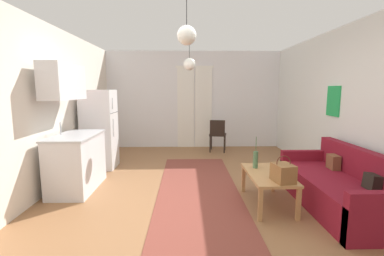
% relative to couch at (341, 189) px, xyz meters
% --- Properties ---
extents(ground_plane, '(5.30, 8.31, 0.10)m').
position_rel_couch_xyz_m(ground_plane, '(-1.90, 0.12, -0.31)').
color(ground_plane, '#8E603D').
extents(wall_back, '(4.90, 0.13, 2.63)m').
position_rel_couch_xyz_m(wall_back, '(-1.90, 4.03, 1.04)').
color(wall_back, silver).
rests_on(wall_back, ground_plane).
extents(wall_right, '(0.12, 7.91, 2.63)m').
position_rel_couch_xyz_m(wall_right, '(0.50, 0.12, 1.05)').
color(wall_right, silver).
rests_on(wall_right, ground_plane).
extents(wall_left, '(0.12, 7.91, 2.63)m').
position_rel_couch_xyz_m(wall_left, '(-4.30, 0.13, 1.05)').
color(wall_left, silver).
rests_on(wall_left, ground_plane).
extents(area_rug, '(1.26, 3.65, 0.01)m').
position_rel_couch_xyz_m(area_rug, '(-1.91, 0.75, -0.26)').
color(area_rug, brown).
rests_on(area_rug, ground_plane).
extents(couch, '(0.84, 1.95, 0.81)m').
position_rel_couch_xyz_m(couch, '(0.00, 0.00, 0.00)').
color(couch, maroon).
rests_on(couch, ground_plane).
extents(coffee_table, '(0.55, 1.04, 0.45)m').
position_rel_couch_xyz_m(coffee_table, '(-0.97, 0.12, 0.13)').
color(coffee_table, '#B27F4C').
rests_on(coffee_table, ground_plane).
extents(bamboo_vase, '(0.07, 0.07, 0.47)m').
position_rel_couch_xyz_m(bamboo_vase, '(-1.08, 0.38, 0.31)').
color(bamboo_vase, '#47704C').
rests_on(bamboo_vase, coffee_table).
extents(handbag, '(0.27, 0.32, 0.34)m').
position_rel_couch_xyz_m(handbag, '(-0.89, -0.23, 0.30)').
color(handbag, brown).
rests_on(handbag, coffee_table).
extents(refrigerator, '(0.64, 0.59, 1.59)m').
position_rel_couch_xyz_m(refrigerator, '(-3.86, 2.00, 0.53)').
color(refrigerator, white).
rests_on(refrigerator, ground_plane).
extents(kitchen_counter, '(0.61, 1.13, 1.99)m').
position_rel_couch_xyz_m(kitchen_counter, '(-3.89, 0.78, 0.48)').
color(kitchen_counter, silver).
rests_on(kitchen_counter, ground_plane).
extents(accent_chair, '(0.49, 0.47, 0.84)m').
position_rel_couch_xyz_m(accent_chair, '(-1.29, 3.34, 0.22)').
color(accent_chair, black).
rests_on(accent_chair, ground_plane).
extents(pendant_lamp_near, '(0.20, 0.20, 0.57)m').
position_rel_couch_xyz_m(pendant_lamp_near, '(-2.09, -0.53, 1.90)').
color(pendant_lamp_near, black).
extents(pendant_lamp_far, '(0.23, 0.23, 0.66)m').
position_rel_couch_xyz_m(pendant_lamp_far, '(-2.03, 1.88, 1.82)').
color(pendant_lamp_far, black).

